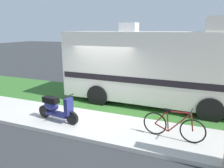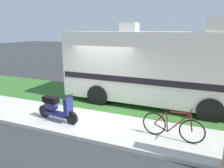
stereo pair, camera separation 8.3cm
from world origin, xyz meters
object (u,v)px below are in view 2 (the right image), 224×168
object	(u,v)px
scooter	(56,107)
bicycle	(172,126)
pickup_truck_far	(178,61)
motorhome_rv	(156,65)

from	to	relation	value
scooter	bicycle	bearing A→B (deg)	3.03
pickup_truck_far	motorhome_rv	bearing A→B (deg)	-92.04
scooter	pickup_truck_far	size ratio (longest dim) A/B	0.30
motorhome_rv	pickup_truck_far	xyz separation A→B (m)	(0.26, 7.26, -0.76)
motorhome_rv	pickup_truck_far	world-z (taller)	motorhome_rv
bicycle	scooter	bearing A→B (deg)	-176.97
scooter	motorhome_rv	bearing A→B (deg)	50.52
motorhome_rv	bicycle	distance (m)	3.47
motorhome_rv	bicycle	size ratio (longest dim) A/B	4.24
motorhome_rv	pickup_truck_far	size ratio (longest dim) A/B	1.30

